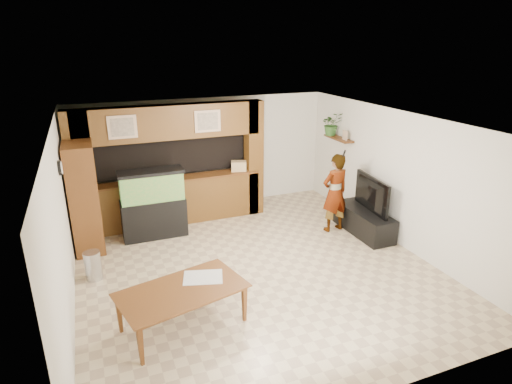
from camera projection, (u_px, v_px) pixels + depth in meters
name	position (u px, v px, depth m)	size (l,w,h in m)	color
floor	(255.00, 267.00, 7.67)	(6.50, 6.50, 0.00)	#C6B289
ceiling	(254.00, 122.00, 6.79)	(6.50, 6.50, 0.00)	white
wall_back	(204.00, 154.00, 10.07)	(6.00, 6.00, 0.00)	white
wall_left	(62.00, 226.00, 6.18)	(6.50, 6.50, 0.00)	white
wall_right	(398.00, 179.00, 8.28)	(6.50, 6.50, 0.00)	white
partition	(169.00, 164.00, 9.20)	(4.20, 0.99, 2.60)	brown
wall_clock	(60.00, 168.00, 6.87)	(0.05, 0.25, 0.25)	black
wall_shelf	(339.00, 138.00, 9.80)	(0.25, 0.90, 0.04)	brown
pantry_cabinet	(84.00, 198.00, 7.99)	(0.52, 0.85, 2.08)	brown
trash_can	(93.00, 266.00, 7.20)	(0.27, 0.27, 0.50)	#B2B2B7
aquarium	(153.00, 205.00, 8.64)	(1.28, 0.48, 1.42)	black
tv_stand	(364.00, 222.00, 8.94)	(0.55, 1.51, 0.50)	black
television	(366.00, 194.00, 8.73)	(1.23, 0.16, 0.71)	black
photo_frame	(345.00, 135.00, 9.54)	(0.03, 0.16, 0.21)	tan
potted_plant	(332.00, 124.00, 9.94)	(0.48, 0.42, 0.54)	#2D5923
person	(335.00, 193.00, 8.87)	(0.61, 0.40, 1.67)	tan
microphone	(344.00, 153.00, 8.45)	(0.03, 0.03, 0.15)	black
dining_table	(184.00, 309.00, 5.96)	(1.72, 0.96, 0.60)	brown
newspaper_a	(203.00, 277.00, 6.17)	(0.56, 0.41, 0.01)	silver
counter_box	(239.00, 166.00, 9.63)	(0.33, 0.22, 0.22)	tan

